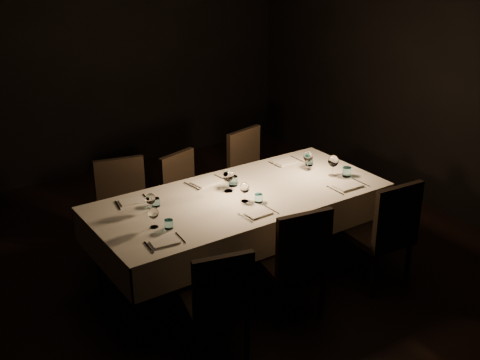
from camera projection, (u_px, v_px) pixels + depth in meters
room at (240, 111)px, 4.76m from camera, size 5.01×6.01×3.01m
dining_table at (240, 203)px, 5.08m from camera, size 2.52×1.12×0.76m
chair_near_left at (219, 299)px, 4.12m from camera, size 0.51×0.51×0.89m
place_setting_near_left at (160, 224)px, 4.42m from camera, size 0.30×0.39×0.17m
chair_near_center at (296, 257)px, 4.58m from camera, size 0.52×0.52×0.95m
place_setting_near_center at (252, 198)px, 4.85m from camera, size 0.30×0.39×0.17m
chair_near_right at (385, 229)px, 4.97m from camera, size 0.50×0.50×0.97m
place_setting_near_right at (341, 171)px, 5.34m from camera, size 0.35×0.42×0.20m
chair_far_left at (124, 206)px, 5.43m from camera, size 0.54×0.54×0.93m
place_setting_far_left at (146, 201)px, 4.80m from camera, size 0.31×0.39×0.16m
chair_far_center at (185, 193)px, 5.76m from camera, size 0.52×0.52×0.87m
place_setting_far_center at (223, 179)px, 5.17m from camera, size 0.37×0.42×0.20m
chair_far_right at (252, 171)px, 6.18m from camera, size 0.54×0.54×0.94m
place_setting_far_right at (301, 159)px, 5.62m from camera, size 0.32×0.40×0.18m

